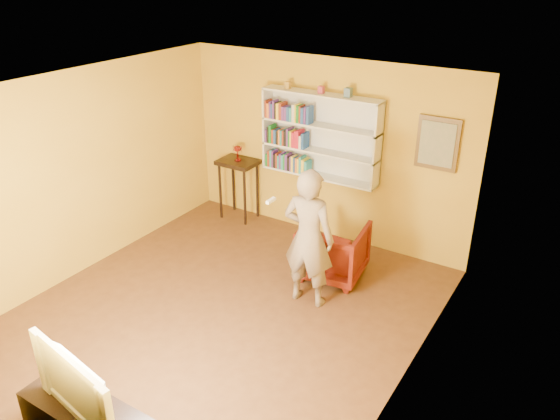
{
  "coord_description": "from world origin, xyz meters",
  "views": [
    {
      "loc": [
        3.49,
        -4.29,
        3.98
      ],
      "look_at": [
        0.33,
        0.75,
        1.16
      ],
      "focal_mm": 35.0,
      "sensor_mm": 36.0,
      "label": 1
    }
  ],
  "objects_px": {
    "bookshelf": "(322,136)",
    "console_table": "(238,170)",
    "television": "(86,382)",
    "person": "(309,238)",
    "ruby_lustre": "(237,150)",
    "armchair": "(333,250)"
  },
  "relations": [
    {
      "from": "bookshelf",
      "to": "ruby_lustre",
      "type": "height_order",
      "value": "bookshelf"
    },
    {
      "from": "television",
      "to": "person",
      "type": "bearing_deg",
      "value": 92.19
    },
    {
      "from": "ruby_lustre",
      "to": "television",
      "type": "distance_m",
      "value": 4.84
    },
    {
      "from": "person",
      "to": "television",
      "type": "relative_size",
      "value": 1.59
    },
    {
      "from": "console_table",
      "to": "armchair",
      "type": "distance_m",
      "value": 2.31
    },
    {
      "from": "person",
      "to": "console_table",
      "type": "bearing_deg",
      "value": -39.9
    },
    {
      "from": "bookshelf",
      "to": "console_table",
      "type": "height_order",
      "value": "bookshelf"
    },
    {
      "from": "console_table",
      "to": "television",
      "type": "xyz_separation_m",
      "value": [
        1.76,
        -4.5,
        0.01
      ]
    },
    {
      "from": "bookshelf",
      "to": "ruby_lustre",
      "type": "bearing_deg",
      "value": -173.5
    },
    {
      "from": "armchair",
      "to": "television",
      "type": "xyz_separation_m",
      "value": [
        -0.37,
        -3.7,
        0.45
      ]
    },
    {
      "from": "console_table",
      "to": "person",
      "type": "relative_size",
      "value": 0.56
    },
    {
      "from": "console_table",
      "to": "television",
      "type": "relative_size",
      "value": 0.9
    },
    {
      "from": "console_table",
      "to": "ruby_lustre",
      "type": "height_order",
      "value": "ruby_lustre"
    },
    {
      "from": "bookshelf",
      "to": "armchair",
      "type": "bearing_deg",
      "value": -52.86
    },
    {
      "from": "armchair",
      "to": "television",
      "type": "relative_size",
      "value": 0.75
    },
    {
      "from": "bookshelf",
      "to": "television",
      "type": "height_order",
      "value": "bookshelf"
    },
    {
      "from": "bookshelf",
      "to": "ruby_lustre",
      "type": "relative_size",
      "value": 7.51
    },
    {
      "from": "bookshelf",
      "to": "armchair",
      "type": "distance_m",
      "value": 1.71
    },
    {
      "from": "ruby_lustre",
      "to": "person",
      "type": "distance_m",
      "value": 2.61
    },
    {
      "from": "console_table",
      "to": "ruby_lustre",
      "type": "relative_size",
      "value": 4.15
    },
    {
      "from": "bookshelf",
      "to": "console_table",
      "type": "relative_size",
      "value": 1.81
    },
    {
      "from": "console_table",
      "to": "person",
      "type": "distance_m",
      "value": 2.6
    }
  ]
}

